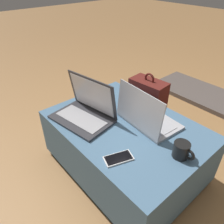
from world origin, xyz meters
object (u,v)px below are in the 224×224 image
(cell_phone, at_px, (118,158))
(backpack, at_px, (147,106))
(laptop_far, at_px, (146,117))
(laptop_near, at_px, (85,111))
(coffee_mug, at_px, (182,150))

(cell_phone, distance_m, backpack, 0.82)
(laptop_far, bearing_deg, backpack, -47.13)
(laptop_far, distance_m, backpack, 0.52)
(laptop_near, height_order, laptop_far, laptop_near)
(cell_phone, height_order, backpack, backpack)
(coffee_mug, bearing_deg, laptop_near, -164.30)
(coffee_mug, bearing_deg, laptop_far, 166.57)
(cell_phone, bearing_deg, coffee_mug, 71.42)
(laptop_far, relative_size, coffee_mug, 3.19)
(backpack, height_order, coffee_mug, backpack)
(laptop_near, height_order, backpack, laptop_near)
(laptop_near, distance_m, cell_phone, 0.42)
(backpack, bearing_deg, laptop_near, 84.61)
(cell_phone, relative_size, backpack, 0.31)
(backpack, bearing_deg, laptop_far, 123.16)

